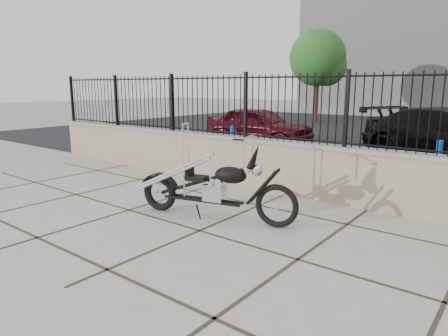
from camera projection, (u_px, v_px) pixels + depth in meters
ground_plane at (199, 231)px, 5.46m from camera, size 90.00×90.00×0.00m
parking_lot at (418, 138)px, 15.10m from camera, size 30.00×30.00×0.00m
retaining_wall at (290, 168)px, 7.29m from camera, size 14.00×0.36×0.96m
iron_fence at (292, 108)px, 7.07m from camera, size 14.00×0.08×1.20m
chopper_motorcycle at (211, 171)px, 5.85m from camera, size 2.43×0.98×1.44m
car_red at (259, 125)px, 13.44m from camera, size 3.77×1.64×1.26m
bollard_a at (232, 142)px, 10.73m from camera, size 0.12×0.12×0.90m
bollard_b at (438, 166)px, 7.46m from camera, size 0.15×0.15×0.96m
tree_left at (318, 55)px, 21.39m from camera, size 3.00×3.00×5.06m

